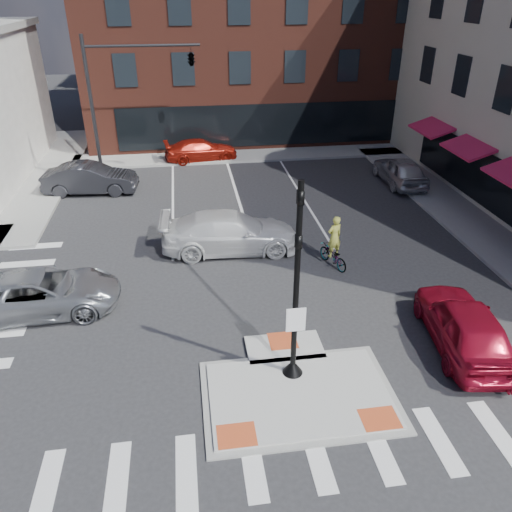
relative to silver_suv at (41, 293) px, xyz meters
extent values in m
plane|color=#28282B|center=(8.02, -4.96, -0.75)|extent=(120.00, 120.00, 0.00)
cube|color=gray|center=(8.02, -5.46, -0.72)|extent=(5.40, 3.60, 0.06)
cube|color=#A8A8A3|center=(8.02, -5.46, -0.69)|extent=(5.00, 3.20, 0.12)
cube|color=#A8A8A3|center=(8.02, -3.36, -0.69)|extent=(2.40, 1.40, 0.12)
cube|color=#C34922|center=(6.12, -6.66, -0.63)|extent=(1.00, 0.80, 0.01)
cube|color=#C34922|center=(9.92, -6.66, -0.63)|extent=(1.00, 0.80, 0.01)
cube|color=#C34922|center=(8.02, -3.06, -0.63)|extent=(0.90, 0.90, 0.01)
cube|color=gray|center=(-2.98, 15.04, -0.68)|extent=(3.00, 20.00, 0.15)
cube|color=gray|center=(18.82, 5.04, -0.68)|extent=(3.00, 24.00, 0.15)
cube|color=gray|center=(11.02, 17.04, -0.68)|extent=(26.00, 3.00, 0.15)
cube|color=#56241A|center=(11.02, 27.04, 6.75)|extent=(24.00, 18.00, 15.00)
cube|color=black|center=(11.02, 18.04, 1.05)|extent=(20.00, 0.12, 2.80)
cube|color=black|center=(20.02, 5.04, 0.95)|extent=(0.12, 16.00, 2.60)
cube|color=#D91C4F|center=(19.32, 5.04, 2.30)|extent=(1.46, 3.00, 0.58)
cube|color=#D91C4F|center=(19.32, 11.04, 2.30)|extent=(1.46, 3.00, 0.58)
cube|color=slate|center=(4.02, 47.04, 4.25)|extent=(10.00, 12.00, 10.00)
cube|color=brown|center=(17.02, 49.04, 5.25)|extent=(12.00, 12.00, 12.00)
cone|color=black|center=(8.02, -4.56, -0.41)|extent=(0.60, 0.60, 0.45)
cylinder|color=black|center=(8.02, -4.56, 2.45)|extent=(0.16, 0.16, 5.80)
cube|color=white|center=(8.02, -4.68, 1.35)|extent=(0.55, 0.04, 0.75)
imported|color=black|center=(8.02, -4.56, 4.55)|extent=(0.18, 0.22, 1.10)
imported|color=black|center=(8.02, -4.56, 3.35)|extent=(0.18, 0.22, 1.10)
cylinder|color=black|center=(0.52, 13.04, 3.25)|extent=(0.20, 0.20, 8.00)
cylinder|color=black|center=(3.52, 13.04, 6.65)|extent=(6.00, 0.14, 0.14)
imported|color=black|center=(6.02, 13.04, 6.05)|extent=(0.48, 2.24, 0.90)
imported|color=#A5A8AC|center=(0.00, 0.00, 0.00)|extent=(5.52, 2.75, 1.50)
imported|color=maroon|center=(13.61, -3.99, 0.08)|extent=(2.60, 5.09, 1.66)
imported|color=silver|center=(7.02, 3.65, 0.10)|extent=(5.96, 2.62, 1.70)
imported|color=#26262B|center=(0.09, 11.57, 0.08)|extent=(5.14, 2.15, 1.65)
imported|color=silver|center=(17.52, 10.42, 0.05)|extent=(1.90, 4.69, 1.59)
imported|color=#9C190E|center=(6.40, 16.54, -0.07)|extent=(4.92, 2.51, 1.37)
imported|color=#3F3F44|center=(11.02, 1.64, -0.29)|extent=(1.17, 1.85, 0.92)
imported|color=#D6D84C|center=(11.02, 1.64, 0.58)|extent=(0.75, 0.62, 1.76)
camera|label=1|loc=(5.30, -15.58, 9.44)|focal=35.00mm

